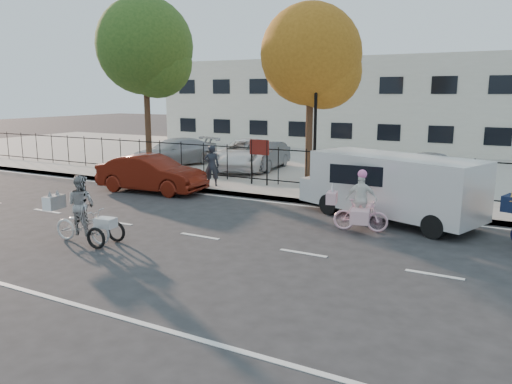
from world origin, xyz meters
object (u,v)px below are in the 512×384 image
Objects in this scene: lot_car_a at (174,152)px; lot_car_d at (423,167)px; lot_car_b at (246,154)px; white_van at (391,185)px; red_sedan at (151,174)px; pedestrian at (212,166)px; zebra_trike at (82,217)px; lamppost at (316,111)px; unicorn_bike at (360,209)px; lot_car_c at (264,156)px.

lot_car_d is (12.04, 0.80, -0.03)m from lot_car_a.
lot_car_b reaches higher than lot_car_a.
white_van is at bearing -66.71° from lot_car_d.
red_sedan is at bearing -123.88° from lot_car_d.
pedestrian is 6.27m from lot_car_a.
zebra_trike is 13.69m from lot_car_d.
lot_car_d is (8.21, 0.18, -0.07)m from lot_car_b.
lamppost is 9.43m from zebra_trike.
pedestrian is at bearing -17.43° from lot_car_a.
lot_car_b is at bearing 33.81° from unicorn_bike.
lot_car_b is at bearing 164.15° from white_van.
zebra_trike reaches higher than red_sedan.
lot_car_d is at bearing -33.08° from zebra_trike.
white_van is at bearing 135.90° from pedestrian.
lot_car_c is at bearing -17.99° from red_sedan.
pedestrian is at bearing -92.21° from lot_car_b.
red_sedan is 2.35m from pedestrian.
pedestrian is at bearing 1.32° from zebra_trike.
white_van is at bearing -36.97° from lamppost.
unicorn_bike is at bearing 123.31° from pedestrian.
unicorn_bike is 10.76m from lot_car_c.
lamppost is at bearing -69.31° from red_sedan.
unicorn_bike reaches higher than lot_car_a.
lot_car_a is at bearing -154.89° from lot_car_d.
unicorn_bike is at bearing -59.04° from lot_car_b.
lamppost is 2.11× the size of zebra_trike.
lamppost is 6.38m from lot_car_b.
pedestrian reaches higher than lot_car_d.
lamppost is 1.11× the size of lot_car_c.
pedestrian is (-1.03, 7.51, 0.29)m from zebra_trike.
unicorn_bike reaches higher than lot_car_b.
lot_car_b is at bearing -109.55° from pedestrian.
white_van is 10.37m from lot_car_b.
red_sedan is (-2.83, 6.02, 0.03)m from zebra_trike.
lamppost is 9.45m from lot_car_a.
lot_car_d is (0.22, 7.82, 0.15)m from unicorn_bike.
unicorn_bike is at bearing -70.32° from lot_car_d.
lot_car_b is 1.36× the size of lot_car_d.
pedestrian reaches higher than lot_car_b.
lot_car_c is at bearing 29.37° from unicorn_bike.
white_van reaches higher than lot_car_d.
zebra_trike is 12.24m from lot_car_b.
pedestrian is (-6.93, 3.09, 0.32)m from unicorn_bike.
lot_car_b is (0.74, 6.04, 0.15)m from red_sedan.
lot_car_b is 8.21m from lot_car_d.
unicorn_bike is (5.89, 4.42, -0.04)m from zebra_trike.
zebra_trike reaches higher than unicorn_bike.
lamppost is 1.15× the size of lot_car_d.
unicorn_bike is at bearing -85.55° from white_van.
zebra_trike is 0.48× the size of red_sedan.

